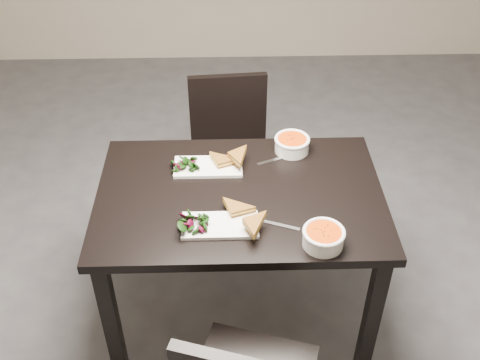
% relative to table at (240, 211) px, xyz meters
% --- Properties ---
extents(ground, '(5.00, 5.00, 0.00)m').
position_rel_table_xyz_m(ground, '(0.33, 0.28, -0.65)').
color(ground, '#47474C').
rests_on(ground, ground).
extents(table, '(1.20, 0.80, 0.75)m').
position_rel_table_xyz_m(table, '(0.00, 0.00, 0.00)').
color(table, black).
rests_on(table, ground).
extents(chair_far, '(0.45, 0.45, 0.85)m').
position_rel_table_xyz_m(chair_far, '(-0.03, 0.73, -0.17)').
color(chair_far, black).
rests_on(chair_far, ground).
extents(plate_near, '(0.30, 0.15, 0.01)m').
position_rel_table_xyz_m(plate_near, '(-0.08, -0.20, 0.11)').
color(plate_near, white).
rests_on(plate_near, table).
extents(sandwich_near, '(0.18, 0.15, 0.05)m').
position_rel_table_xyz_m(sandwich_near, '(-0.02, -0.19, 0.14)').
color(sandwich_near, '#9B6C20').
rests_on(sandwich_near, plate_near).
extents(salad_near, '(0.09, 0.08, 0.04)m').
position_rel_table_xyz_m(salad_near, '(-0.18, -0.20, 0.13)').
color(salad_near, black).
rests_on(salad_near, plate_near).
extents(soup_bowl_near, '(0.16, 0.16, 0.07)m').
position_rel_table_xyz_m(soup_bowl_near, '(0.30, -0.31, 0.14)').
color(soup_bowl_near, white).
rests_on(soup_bowl_near, table).
extents(cutlery_near, '(0.17, 0.08, 0.00)m').
position_rel_table_xyz_m(cutlery_near, '(0.14, -0.20, 0.10)').
color(cutlery_near, silver).
rests_on(cutlery_near, table).
extents(plate_far, '(0.30, 0.15, 0.01)m').
position_rel_table_xyz_m(plate_far, '(-0.14, 0.18, 0.11)').
color(plate_far, white).
rests_on(plate_far, table).
extents(sandwich_far, '(0.18, 0.16, 0.05)m').
position_rel_table_xyz_m(sandwich_far, '(-0.07, 0.16, 0.14)').
color(sandwich_far, '#9B6C20').
rests_on(sandwich_far, plate_far).
extents(salad_far, '(0.09, 0.08, 0.04)m').
position_rel_table_xyz_m(salad_far, '(-0.24, 0.18, 0.13)').
color(salad_far, black).
rests_on(salad_far, plate_far).
extents(soup_bowl_far, '(0.16, 0.16, 0.07)m').
position_rel_table_xyz_m(soup_bowl_far, '(0.24, 0.30, 0.14)').
color(soup_bowl_far, white).
rests_on(soup_bowl_far, table).
extents(cutlery_far, '(0.17, 0.08, 0.00)m').
position_rel_table_xyz_m(cutlery_far, '(0.17, 0.23, 0.10)').
color(cutlery_far, silver).
rests_on(cutlery_far, table).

